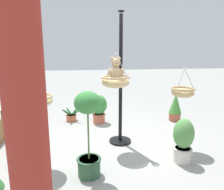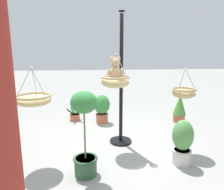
{
  "view_description": "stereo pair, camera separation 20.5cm",
  "coord_description": "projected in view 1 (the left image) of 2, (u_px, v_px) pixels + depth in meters",
  "views": [
    {
      "loc": [
        0.62,
        3.66,
        1.75
      ],
      "look_at": [
        -0.03,
        0.06,
        1.02
      ],
      "focal_mm": 32.2,
      "sensor_mm": 36.0,
      "label": 1
    },
    {
      "loc": [
        0.42,
        3.69,
        1.75
      ],
      "look_at": [
        -0.03,
        0.06,
        1.02
      ],
      "focal_mm": 32.2,
      "sensor_mm": 36.0,
      "label": 2
    }
  ],
  "objects": [
    {
      "name": "ground_plane",
      "position": [
        110.0,
        145.0,
        3.99
      ],
      "size": [
        40.0,
        40.0,
        0.0
      ],
      "primitive_type": "plane",
      "color": "#9E9E99"
    },
    {
      "name": "display_pole_central",
      "position": [
        120.0,
        104.0,
        3.97
      ],
      "size": [
        0.44,
        0.44,
        2.54
      ],
      "color": "black",
      "rests_on": "ground"
    },
    {
      "name": "hanging_basket_with_teddy",
      "position": [
        116.0,
        81.0,
        3.6
      ],
      "size": [
        0.53,
        0.53,
        0.61
      ],
      "color": "tan"
    },
    {
      "name": "teddy_bear",
      "position": [
        116.0,
        71.0,
        3.54
      ],
      "size": [
        0.3,
        0.26,
        0.43
      ],
      "color": "tan"
    },
    {
      "name": "hanging_basket_left_high",
      "position": [
        183.0,
        92.0,
        3.64
      ],
      "size": [
        0.43,
        0.43,
        0.53
      ],
      "color": "tan"
    },
    {
      "name": "hanging_basket_right_low",
      "position": [
        34.0,
        101.0,
        3.01
      ],
      "size": [
        0.55,
        0.55,
        0.59
      ],
      "color": "tan"
    },
    {
      "name": "greenhouse_pillar_right",
      "position": [
        29.0,
        148.0,
        0.95
      ],
      "size": [
        0.36,
        0.36,
        2.74
      ],
      "color": "#9E2D23",
      "rests_on": "ground"
    },
    {
      "name": "potted_plant_fern_front",
      "position": [
        99.0,
        108.0,
        5.21
      ],
      "size": [
        0.42,
        0.42,
        0.74
      ],
      "color": "#BC6042",
      "rests_on": "ground"
    },
    {
      "name": "potted_plant_tall_leafy",
      "position": [
        71.0,
        116.0,
        5.4
      ],
      "size": [
        0.48,
        0.53,
        0.35
      ],
      "color": "#BC6042",
      "rests_on": "ground"
    },
    {
      "name": "potted_plant_bushy_green",
      "position": [
        175.0,
        107.0,
        5.39
      ],
      "size": [
        0.34,
        0.34,
        0.75
      ],
      "color": "#AD563D",
      "rests_on": "ground"
    },
    {
      "name": "potted_plant_small_succulent",
      "position": [
        88.0,
        131.0,
        2.84
      ],
      "size": [
        0.37,
        0.37,
        1.27
      ],
      "color": "#2D5638",
      "rests_on": "ground"
    },
    {
      "name": "potted_plant_conical_shrub",
      "position": [
        183.0,
        140.0,
        3.28
      ],
      "size": [
        0.33,
        0.33,
        0.75
      ],
      "color": "beige",
      "rests_on": "ground"
    }
  ]
}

